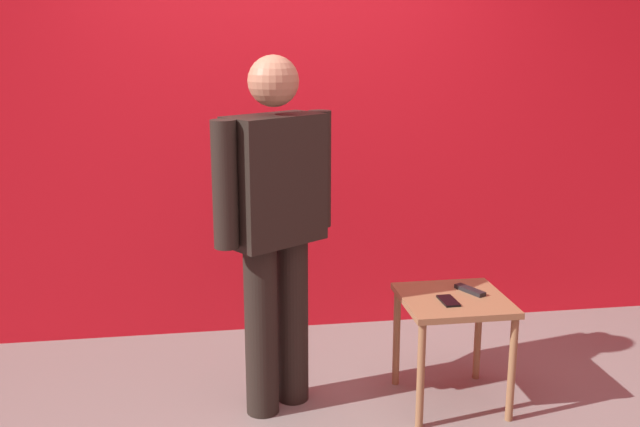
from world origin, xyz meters
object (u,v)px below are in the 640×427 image
object	(u,v)px
standing_person	(275,219)
tv_remote	(470,290)
side_table	(453,314)
cell_phone	(448,301)

from	to	relation	value
standing_person	tv_remote	size ratio (longest dim) A/B	9.83
standing_person	side_table	xyz separation A→B (m)	(0.84, -0.09, -0.48)
side_table	cell_phone	distance (m)	0.12
standing_person	side_table	size ratio (longest dim) A/B	3.08
side_table	tv_remote	world-z (taller)	tv_remote
standing_person	tv_remote	bearing A→B (deg)	-2.26
standing_person	cell_phone	size ratio (longest dim) A/B	11.60
cell_phone	tv_remote	xyz separation A→B (m)	(0.15, 0.11, 0.01)
side_table	tv_remote	distance (m)	0.15
tv_remote	standing_person	bearing A→B (deg)	151.80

